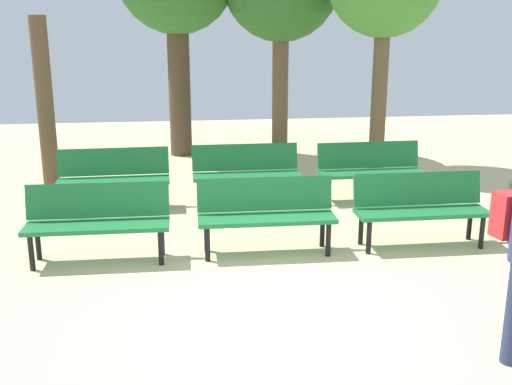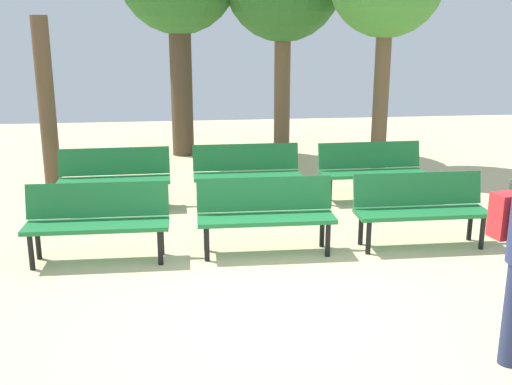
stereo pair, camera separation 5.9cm
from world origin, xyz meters
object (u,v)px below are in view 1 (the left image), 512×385
bench_r0_c0 (98,218)px  bench_r1_c1 (246,170)px  bench_r0_c2 (420,205)px  tree_2 (45,107)px  bench_r0_c1 (266,211)px  bench_r1_c0 (114,175)px  bench_r1_c2 (370,167)px

bench_r0_c0 → bench_r1_c1: (1.93, 2.12, 0.00)m
bench_r0_c2 → tree_2: (-4.92, 3.10, 0.87)m
bench_r0_c0 → bench_r0_c1: (1.92, 0.02, 0.00)m
bench_r1_c0 → bench_r1_c2: 3.85m
bench_r0_c2 → bench_r1_c0: bearing=152.2°
bench_r0_c1 → bench_r1_c2: 2.78m
bench_r0_c1 → bench_r1_c2: size_ratio=1.00×
bench_r0_c1 → bench_r1_c1: same height
bench_r0_c1 → bench_r0_c2: same height
bench_r1_c2 → tree_2: bearing=166.8°
bench_r1_c0 → bench_r0_c1: bearing=-47.7°
bench_r1_c1 → tree_2: size_ratio=0.58×
bench_r1_c0 → bench_r1_c1: same height
bench_r0_c0 → bench_r0_c1: size_ratio=1.00×
bench_r0_c0 → bench_r1_c1: size_ratio=1.00×
bench_r1_c0 → bench_r0_c0: bearing=-90.9°
bench_r0_c0 → bench_r1_c0: bearing=91.3°
bench_r0_c1 → bench_r0_c0: bearing=-178.3°
bench_r1_c1 → bench_r0_c0: bearing=-132.5°
bench_r0_c2 → bench_r0_c1: bearing=-179.8°
bench_r1_c2 → bench_r0_c2: bearing=-91.6°
bench_r1_c2 → bench_r1_c0: bearing=178.8°
bench_r1_c0 → tree_2: bearing=134.5°
bench_r0_c2 → bench_r1_c0: (-3.83, 2.04, 0.00)m
bench_r0_c0 → bench_r0_c2: same height
bench_r1_c0 → tree_2: size_ratio=0.59×
bench_r0_c1 → tree_2: (-3.03, 3.10, 0.87)m
bench_r1_c2 → bench_r1_c1: bearing=176.6°
bench_r0_c1 → bench_r1_c0: size_ratio=1.00×
bench_r0_c2 → bench_r1_c2: (0.02, 2.02, 0.00)m
bench_r1_c1 → bench_r1_c2: bearing=-2.6°
bench_r0_c2 → bench_r1_c2: size_ratio=1.00×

